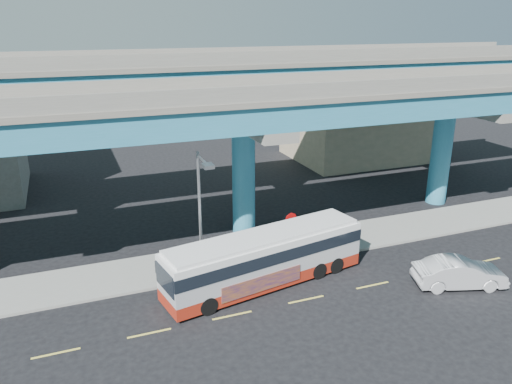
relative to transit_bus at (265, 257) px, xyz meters
name	(u,v)px	position (x,y,z in m)	size (l,w,h in m)	color
ground	(303,297)	(1.33, -2.01, -1.60)	(120.00, 120.00, 0.00)	black
sidewalk	(264,252)	(1.33, 3.49, -1.53)	(70.00, 4.00, 0.15)	gray
lane_markings	(306,299)	(1.33, -2.31, -1.60)	(58.00, 0.12, 0.01)	#D8C64C
viaduct	(242,95)	(1.33, 7.10, 7.54)	(52.00, 12.40, 11.70)	teal
building_beige	(362,123)	(19.33, 20.97, 1.91)	(14.00, 10.23, 7.00)	tan
transit_bus	(265,257)	(0.00, 0.00, 0.00)	(11.63, 4.49, 2.92)	maroon
sedan	(459,273)	(9.55, -4.04, -0.81)	(5.07, 3.07, 1.58)	#B7B7BC
street_lamp	(202,199)	(-2.98, 1.45, 3.16)	(0.50, 2.33, 7.02)	gray
stop_sign	(291,225)	(2.50, 2.17, 0.61)	(0.84, 0.18, 2.82)	gray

